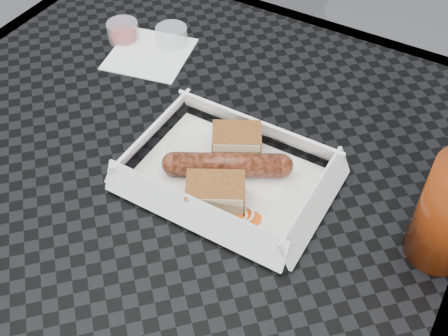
% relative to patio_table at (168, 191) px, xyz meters
% --- Properties ---
extents(patio_table, '(0.80, 0.80, 0.74)m').
position_rel_patio_table_xyz_m(patio_table, '(0.00, 0.00, 0.00)').
color(patio_table, black).
rests_on(patio_table, ground).
extents(food_tray, '(0.22, 0.15, 0.00)m').
position_rel_patio_table_xyz_m(food_tray, '(0.10, 0.00, 0.08)').
color(food_tray, white).
rests_on(food_tray, patio_table).
extents(bratwurst, '(0.15, 0.09, 0.03)m').
position_rel_patio_table_xyz_m(bratwurst, '(0.09, 0.01, 0.09)').
color(bratwurst, maroon).
rests_on(bratwurst, food_tray).
extents(bread_near, '(0.08, 0.07, 0.04)m').
position_rel_patio_table_xyz_m(bread_near, '(0.08, 0.05, 0.10)').
color(bread_near, brown).
rests_on(bread_near, food_tray).
extents(bread_far, '(0.08, 0.07, 0.04)m').
position_rel_patio_table_xyz_m(bread_far, '(0.10, -0.04, 0.10)').
color(bread_far, brown).
rests_on(bread_far, food_tray).
extents(veg_garnish, '(0.03, 0.03, 0.00)m').
position_rel_patio_table_xyz_m(veg_garnish, '(0.14, -0.05, 0.08)').
color(veg_garnish, '#FF540B').
rests_on(veg_garnish, food_tray).
extents(napkin, '(0.14, 0.14, 0.00)m').
position_rel_patio_table_xyz_m(napkin, '(-0.14, 0.17, 0.08)').
color(napkin, white).
rests_on(napkin, patio_table).
extents(condiment_cup_sauce, '(0.05, 0.05, 0.03)m').
position_rel_patio_table_xyz_m(condiment_cup_sauce, '(-0.20, 0.18, 0.09)').
color(condiment_cup_sauce, maroon).
rests_on(condiment_cup_sauce, patio_table).
extents(condiment_cup_empty, '(0.05, 0.05, 0.03)m').
position_rel_patio_table_xyz_m(condiment_cup_empty, '(-0.13, 0.21, 0.09)').
color(condiment_cup_empty, silver).
rests_on(condiment_cup_empty, patio_table).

